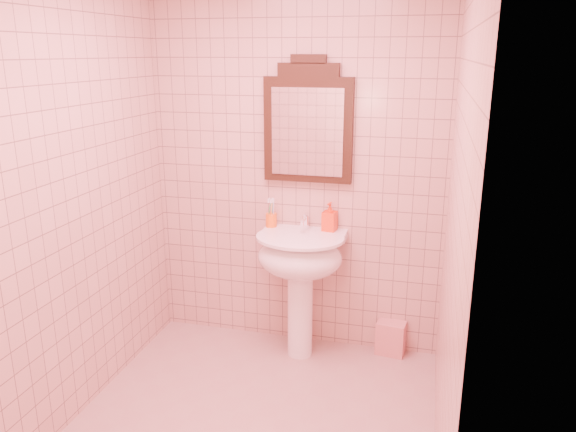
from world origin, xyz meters
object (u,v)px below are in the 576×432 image
(towel, at_px, (391,338))
(soap_dispenser, at_px, (330,217))
(mirror, at_px, (308,125))
(pedestal_sink, at_px, (300,265))
(toothbrush_cup, at_px, (271,220))

(towel, bearing_deg, soap_dispenser, -179.40)
(mirror, bearing_deg, towel, -3.06)
(pedestal_sink, height_order, soap_dispenser, soap_dispenser)
(mirror, distance_m, towel, 1.57)
(soap_dispenser, height_order, towel, soap_dispenser)
(mirror, height_order, toothbrush_cup, mirror)
(pedestal_sink, xyz_separation_m, mirror, (0.00, 0.20, 0.90))
(pedestal_sink, height_order, mirror, mirror)
(pedestal_sink, xyz_separation_m, soap_dispenser, (0.16, 0.16, 0.30))
(toothbrush_cup, bearing_deg, pedestal_sink, -31.99)
(soap_dispenser, bearing_deg, toothbrush_cup, -169.28)
(soap_dispenser, distance_m, towel, 0.95)
(mirror, bearing_deg, pedestal_sink, -90.00)
(toothbrush_cup, xyz_separation_m, soap_dispenser, (0.40, 0.01, 0.05))
(pedestal_sink, height_order, towel, pedestal_sink)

